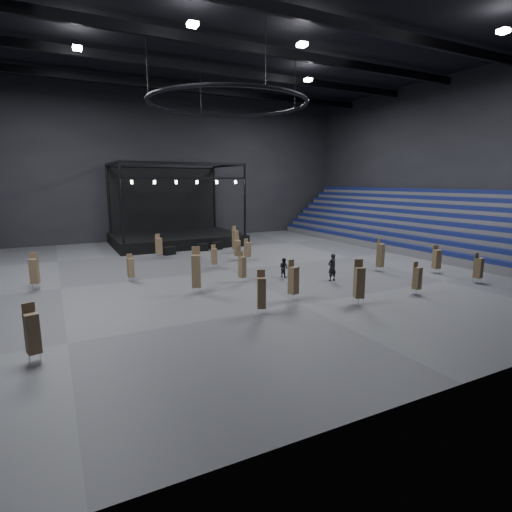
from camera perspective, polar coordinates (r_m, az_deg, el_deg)
name	(u,v)px	position (r m, az deg, el deg)	size (l,w,h in m)	color
floor	(230,270)	(32.78, -3.75, -2.04)	(50.00, 50.00, 0.00)	#49494B
ceiling	(227,32)	(33.78, -4.17, 29.29)	(50.00, 42.00, 0.20)	black
wall_back	(161,166)	(51.98, -13.35, 12.35)	(50.00, 0.20, 18.00)	black
wall_front	(490,123)	(15.29, 30.42, 16.12)	(50.00, 0.20, 18.00)	black
wall_right	(445,164)	(47.80, 25.44, 11.81)	(0.20, 42.00, 18.00)	black
bleachers_right	(427,233)	(46.47, 23.18, 3.03)	(7.20, 40.00, 6.40)	#4D4D50
stage	(174,231)	(47.68, -11.58, 3.51)	(14.00, 10.00, 9.20)	black
truss_ring	(228,103)	(32.52, -4.05, 20.93)	(12.30, 12.30, 5.15)	black
roof_girders	(227,44)	(33.53, -4.15, 28.00)	(49.00, 30.35, 0.70)	black
floodlights	(251,35)	(29.89, -0.70, 29.01)	(28.60, 16.60, 0.25)	white
flight_case_left	(169,251)	(40.42, -12.28, 0.73)	(1.19, 0.60, 0.80)	black
flight_case_mid	(202,247)	(42.06, -7.68, 1.25)	(1.19, 0.60, 0.79)	black
flight_case_right	(217,246)	(42.76, -5.63, 1.47)	(1.25, 0.62, 0.83)	black
chair_stack_0	(32,332)	(18.39, -29.34, -9.48)	(0.61, 0.61, 2.45)	silver
chair_stack_1	(131,267)	(30.16, -17.48, -1.55)	(0.46, 0.46, 2.04)	silver
chair_stack_2	(214,256)	(33.42, -6.01, 0.00)	(0.41, 0.41, 1.99)	silver
chair_stack_3	(478,267)	(32.39, 29.17, -1.42)	(0.57, 0.57, 2.20)	silver
chair_stack_4	(159,246)	(38.59, -13.72, 1.45)	(0.60, 0.60, 2.33)	silver
chair_stack_5	(237,248)	(36.81, -2.69, 1.22)	(0.56, 0.56, 2.18)	silver
chair_stack_6	(437,259)	(34.38, 24.40, -0.36)	(0.57, 0.57, 2.25)	silver
chair_stack_7	(359,282)	(24.13, 14.52, -3.58)	(0.67, 0.67, 2.69)	silver
chair_stack_8	(417,278)	(27.58, 22.02, -2.87)	(0.47, 0.47, 2.12)	silver
chair_stack_9	(261,292)	(21.67, 0.77, -5.18)	(0.58, 0.58, 2.48)	silver
chair_stack_10	(380,255)	(33.48, 17.34, 0.19)	(0.61, 0.61, 2.73)	silver
chair_stack_11	(235,239)	(40.58, -3.00, 2.41)	(0.58, 0.58, 2.73)	silver
chair_stack_12	(34,270)	(30.58, -29.12, -1.82)	(0.60, 0.60, 2.49)	silver
chair_stack_13	(247,249)	(36.27, -1.23, 0.99)	(0.62, 0.62, 2.05)	silver
chair_stack_14	(242,267)	(28.64, -1.99, -1.51)	(0.52, 0.52, 2.23)	silver
chair_stack_15	(293,280)	(24.36, 5.34, -3.37)	(0.61, 0.61, 2.50)	silver
chair_stack_16	(196,270)	(25.85, -8.55, -2.02)	(0.71, 0.71, 3.09)	silver
man_center	(332,267)	(29.58, 10.82, -1.59)	(0.73, 0.48, 2.01)	black
crew_member	(284,268)	(30.28, 3.99, -1.66)	(0.72, 0.56, 1.48)	black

